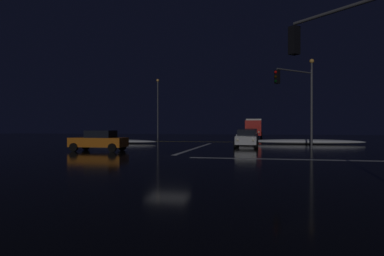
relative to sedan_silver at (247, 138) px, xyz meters
The scene contains 16 objects.
ground 11.72m from the sedan_silver, 111.28° to the right, with size 120.00×120.00×0.10m, color black.
stop_line_north 4.63m from the sedan_silver, 158.60° to the right, with size 0.35×15.90×0.01m.
centre_line_ns 10.83m from the sedan_silver, 113.13° to the left, with size 22.00×0.15×0.01m.
crosswalk_bar_east 12.05m from the sedan_silver, 64.97° to the right, with size 15.90×0.40×0.01m.
snow_bank_left_curb 15.01m from the sedan_silver, 162.12° to the left, with size 8.73×1.50×0.41m.
snow_bank_right_curb 8.89m from the sedan_silver, 49.27° to the left, with size 11.95×1.50×0.52m.
sedan_silver is the anchor object (origin of this frame).
sedan_white 6.79m from the sedan_silver, 93.28° to the left, with size 2.02×4.33×1.57m.
sedan_black 12.31m from the sedan_silver, 90.45° to the left, with size 2.02×4.33×1.57m.
sedan_gray 17.53m from the sedan_silver, 91.16° to the left, with size 2.02×4.33×1.57m.
box_truck 25.22m from the sedan_silver, 90.02° to the left, with size 2.68×8.28×3.08m.
sedan_orange_crossing 12.86m from the sedan_silver, 147.44° to the right, with size 4.33×2.02×1.57m.
traffic_signal_se 20.03m from the sedan_silver, 77.83° to the right, with size 3.13×3.13×6.02m.
traffic_signal_ne 6.12m from the sedan_silver, 30.57° to the right, with size 3.21×3.21×6.59m.
streetlamp_left_far 25.11m from the sedan_silver, 126.17° to the left, with size 0.44×0.44×9.24m.
streetlamp_right_near 8.33m from the sedan_silver, 32.89° to the left, with size 0.44×0.44×8.46m.
Camera 1 is at (5.68, -20.18, 1.88)m, focal length 32.05 mm.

